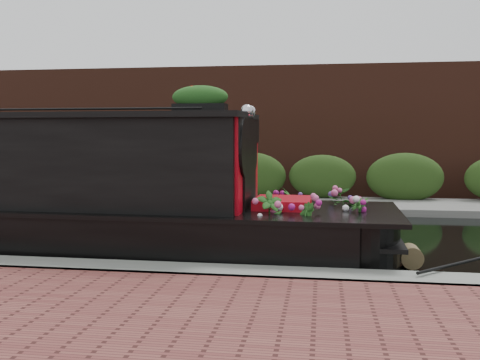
# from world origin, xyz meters

# --- Properties ---
(ground) EXTENTS (80.00, 80.00, 0.00)m
(ground) POSITION_xyz_m (0.00, 0.00, 0.00)
(ground) COLOR black
(ground) RESTS_ON ground
(near_bank_coping) EXTENTS (40.00, 0.60, 0.50)m
(near_bank_coping) POSITION_xyz_m (0.00, -3.30, 0.00)
(near_bank_coping) COLOR gray
(near_bank_coping) RESTS_ON ground
(far_bank_path) EXTENTS (40.00, 2.40, 0.34)m
(far_bank_path) POSITION_xyz_m (0.00, 4.20, 0.00)
(far_bank_path) COLOR slate
(far_bank_path) RESTS_ON ground
(far_hedge) EXTENTS (40.00, 1.10, 2.80)m
(far_hedge) POSITION_xyz_m (0.00, 5.10, 0.00)
(far_hedge) COLOR #254115
(far_hedge) RESTS_ON ground
(far_brick_wall) EXTENTS (40.00, 1.00, 8.00)m
(far_brick_wall) POSITION_xyz_m (0.00, 7.20, 0.00)
(far_brick_wall) COLOR #4A2419
(far_brick_wall) RESTS_ON ground
(rope_fender) EXTENTS (0.32, 0.37, 0.32)m
(rope_fender) POSITION_xyz_m (3.29, -1.79, 0.16)
(rope_fender) COLOR brown
(rope_fender) RESTS_ON ground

